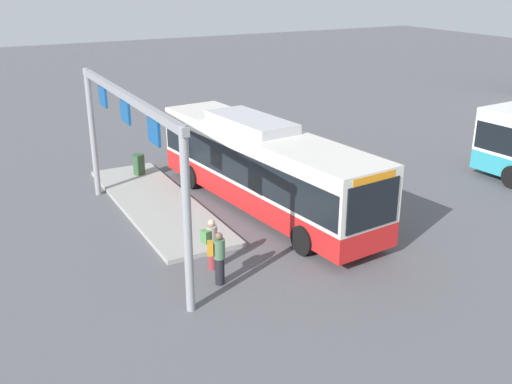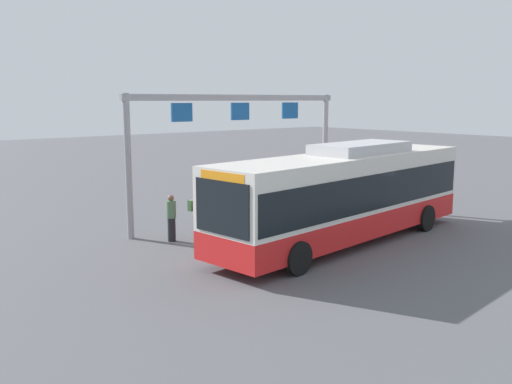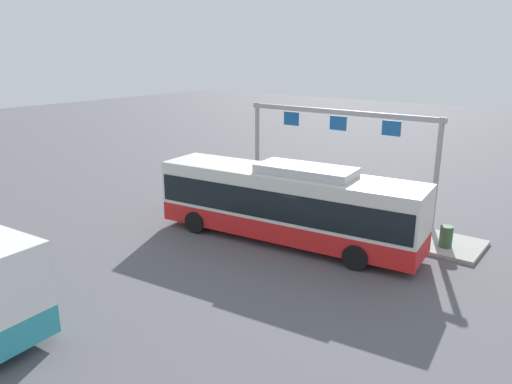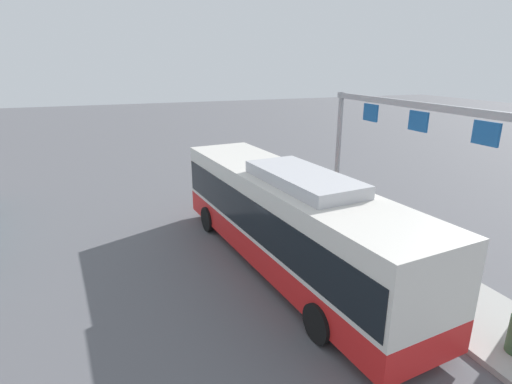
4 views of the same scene
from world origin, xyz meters
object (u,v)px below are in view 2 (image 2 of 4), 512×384
(bus_main, at_px, (346,192))
(person_waiting_near, at_px, (171,217))
(person_boarding, at_px, (197,214))
(trash_bin, at_px, (378,195))

(bus_main, relative_size, person_waiting_near, 7.08)
(person_boarding, relative_size, trash_bin, 1.86)
(bus_main, xyz_separation_m, trash_bin, (-5.85, -3.14, -1.20))
(person_waiting_near, bearing_deg, bus_main, 72.83)
(bus_main, bearing_deg, person_waiting_near, -47.16)
(bus_main, height_order, person_waiting_near, bus_main)
(person_boarding, bearing_deg, person_waiting_near, -119.41)
(person_waiting_near, relative_size, trash_bin, 1.86)
(bus_main, xyz_separation_m, person_boarding, (3.66, -3.84, -0.92))
(trash_bin, bearing_deg, person_waiting_near, -4.91)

